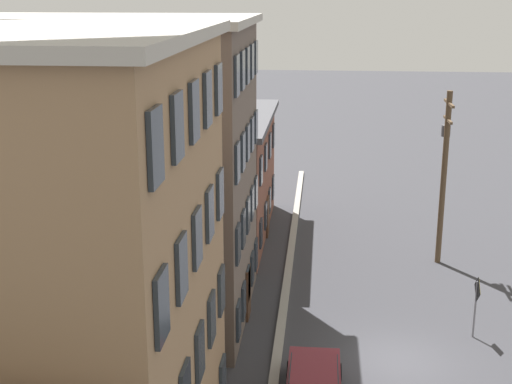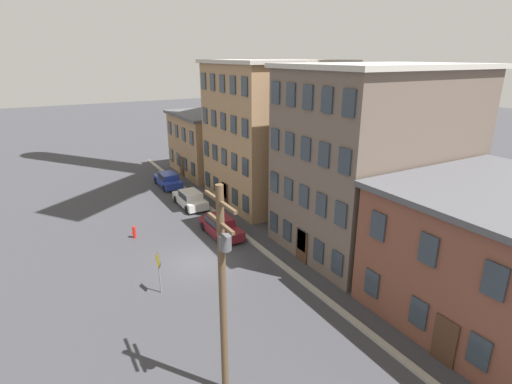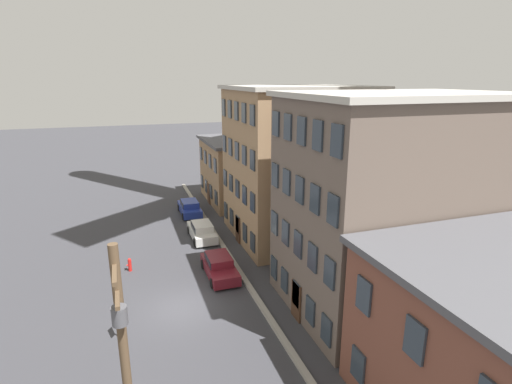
{
  "view_description": "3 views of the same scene",
  "coord_description": "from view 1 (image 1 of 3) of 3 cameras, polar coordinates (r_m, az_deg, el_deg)",
  "views": [
    {
      "loc": [
        -24.29,
        3.04,
        13.32
      ],
      "look_at": [
        -1.25,
        5.2,
        6.75
      ],
      "focal_mm": 50.0,
      "sensor_mm": 36.0,
      "label": 1
    },
    {
      "loc": [
        21.93,
        -8.2,
        12.79
      ],
      "look_at": [
        -0.19,
        4.41,
        4.08
      ],
      "focal_mm": 28.0,
      "sensor_mm": 36.0,
      "label": 2
    },
    {
      "loc": [
        21.03,
        -2.53,
        13.04
      ],
      "look_at": [
        -0.81,
        4.92,
        6.44
      ],
      "focal_mm": 28.0,
      "sensor_mm": 36.0,
      "label": 3
    }
  ],
  "objects": [
    {
      "name": "ground_plane",
      "position": [
        27.87,
        11.25,
        -13.04
      ],
      "size": [
        200.0,
        200.0,
        0.0
      ],
      "primitive_type": "plane",
      "color": "#38383D"
    },
    {
      "name": "kerb_strip",
      "position": [
        27.7,
        1.73,
        -12.71
      ],
      "size": [
        56.0,
        0.36,
        0.16
      ],
      "primitive_type": "cube",
      "color": "#9E998E",
      "rests_on": "ground_plane"
    },
    {
      "name": "apartment_midblock",
      "position": [
        19.08,
        -19.76,
        -6.85
      ],
      "size": [
        10.13,
        10.45,
        12.49
      ],
      "color": "#9E7A56",
      "rests_on": "ground_plane"
    },
    {
      "name": "apartment_far",
      "position": [
        29.65,
        -12.01,
        1.58
      ],
      "size": [
        9.08,
        12.15,
        12.35
      ],
      "color": "#66564C",
      "rests_on": "ground_plane"
    },
    {
      "name": "apartment_annex",
      "position": [
        40.07,
        -6.91,
        1.4
      ],
      "size": [
        12.13,
        11.4,
        6.78
      ],
      "color": "brown",
      "rests_on": "ground_plane"
    },
    {
      "name": "car_maroon",
      "position": [
        24.52,
        4.63,
        -15.04
      ],
      "size": [
        4.4,
        1.92,
        1.43
      ],
      "color": "maroon",
      "rests_on": "ground_plane"
    },
    {
      "name": "caution_sign",
      "position": [
        29.53,
        17.23,
        -8.03
      ],
      "size": [
        1.05,
        0.08,
        2.57
      ],
      "color": "slate",
      "rests_on": "ground_plane"
    },
    {
      "name": "utility_pole",
      "position": [
        36.15,
        14.82,
        1.85
      ],
      "size": [
        2.4,
        0.44,
        8.71
      ],
      "color": "brown",
      "rests_on": "ground_plane"
    }
  ]
}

